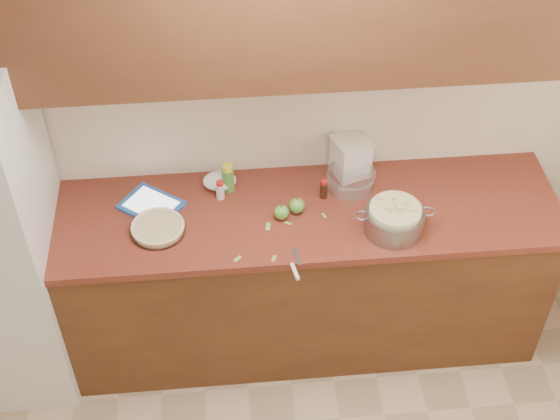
{
  "coord_description": "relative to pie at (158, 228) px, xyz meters",
  "views": [
    {
      "loc": [
        -0.27,
        -1.18,
        3.48
      ],
      "look_at": [
        -0.03,
        1.43,
        0.98
      ],
      "focal_mm": 50.0,
      "sensor_mm": 36.0,
      "label": 1
    }
  ],
  "objects": [
    {
      "name": "counter_run",
      "position": [
        0.6,
        0.08,
        -0.48
      ],
      "size": [
        2.64,
        0.68,
        0.92
      ],
      "color": "#573218",
      "rests_on": "ground"
    },
    {
      "name": "pie",
      "position": [
        0.0,
        0.0,
        0.0
      ],
      "size": [
        0.26,
        0.26,
        0.04
      ],
      "rotation": [
        0.0,
        0.0,
        0.21
      ],
      "color": "silver",
      "rests_on": "counter_run"
    },
    {
      "name": "colander",
      "position": [
        1.08,
        -0.09,
        0.04
      ],
      "size": [
        0.37,
        0.27,
        0.14
      ],
      "rotation": [
        0.0,
        0.0,
        -0.25
      ],
      "color": "gray",
      "rests_on": "counter_run"
    },
    {
      "name": "flour_canister",
      "position": [
        0.94,
        0.33,
        0.08
      ],
      "size": [
        0.22,
        0.22,
        0.21
      ],
      "rotation": [
        0.0,
        0.0,
        0.33
      ],
      "color": "silver",
      "rests_on": "counter_run"
    },
    {
      "name": "tablet",
      "position": [
        -0.04,
        0.17,
        -0.01
      ],
      "size": [
        0.34,
        0.33,
        0.02
      ],
      "rotation": [
        0.0,
        0.0,
        -0.64
      ],
      "color": "#21509F",
      "rests_on": "counter_run"
    },
    {
      "name": "paring_knife",
      "position": [
        0.6,
        -0.3,
        -0.01
      ],
      "size": [
        0.06,
        0.2,
        0.02
      ],
      "rotation": [
        0.0,
        0.0,
        0.19
      ],
      "color": "gray",
      "rests_on": "counter_run"
    },
    {
      "name": "lemon_bottle",
      "position": [
        0.34,
        0.26,
        0.05
      ],
      "size": [
        0.06,
        0.06,
        0.16
      ],
      "rotation": [
        0.0,
        0.0,
        0.12
      ],
      "color": "#4C8C38",
      "rests_on": "counter_run"
    },
    {
      "name": "cinnamon_shaker",
      "position": [
        0.3,
        0.2,
        0.03
      ],
      "size": [
        0.04,
        0.04,
        0.1
      ],
      "rotation": [
        0.0,
        0.0,
        0.2
      ],
      "color": "beige",
      "rests_on": "counter_run"
    },
    {
      "name": "vanilla_bottle",
      "position": [
        0.79,
        0.16,
        0.03
      ],
      "size": [
        0.04,
        0.04,
        0.1
      ],
      "rotation": [
        0.0,
        0.0,
        0.23
      ],
      "color": "black",
      "rests_on": "counter_run"
    },
    {
      "name": "mixing_bowl",
      "position": [
        0.93,
        0.23,
        0.03
      ],
      "size": [
        0.24,
        0.24,
        0.09
      ],
      "rotation": [
        0.0,
        0.0,
        0.16
      ],
      "color": "silver",
      "rests_on": "counter_run"
    },
    {
      "name": "paper_towel",
      "position": [
        0.3,
        0.29,
        0.01
      ],
      "size": [
        0.17,
        0.14,
        0.07
      ],
      "primitive_type": "ellipsoid",
      "rotation": [
        0.0,
        0.0,
        -0.04
      ],
      "color": "white",
      "rests_on": "counter_run"
    },
    {
      "name": "apple_left",
      "position": [
        0.58,
        0.04,
        0.01
      ],
      "size": [
        0.07,
        0.07,
        0.08
      ],
      "color": "#549331",
      "rests_on": "counter_run"
    },
    {
      "name": "apple_center",
      "position": [
        0.65,
        0.07,
        0.02
      ],
      "size": [
        0.08,
        0.08,
        0.09
      ],
      "color": "#549331",
      "rests_on": "counter_run"
    },
    {
      "name": "peel_a",
      "position": [
        0.36,
        -0.21,
        -0.02
      ],
      "size": [
        0.04,
        0.04,
        0.0
      ],
      "primitive_type": "cube",
      "rotation": [
        0.0,
        0.0,
        0.78
      ],
      "color": "#7DAE54",
      "rests_on": "counter_run"
    },
    {
      "name": "peel_b",
      "position": [
        0.52,
        -0.22,
        -0.02
      ],
      "size": [
        0.03,
        0.04,
        0.0
      ],
      "primitive_type": "cube",
      "rotation": [
        0.0,
        0.0,
        -1.93
      ],
      "color": "#7DAE54",
      "rests_on": "counter_run"
    },
    {
      "name": "peel_c",
      "position": [
        0.78,
        0.03,
        -0.02
      ],
      "size": [
        0.02,
        0.04,
        0.0
      ],
      "primitive_type": "cube",
      "rotation": [
        0.0,
        0.0,
        1.9
      ],
      "color": "#7DAE54",
      "rests_on": "counter_run"
    },
    {
      "name": "peel_d",
      "position": [
        0.6,
        -0.01,
        -0.02
      ],
      "size": [
        0.04,
        0.03,
        0.0
      ],
      "primitive_type": "cube",
      "rotation": [
        0.0,
        0.0,
        -0.49
      ],
      "color": "#7DAE54",
      "rests_on": "counter_run"
    },
    {
      "name": "peel_e",
      "position": [
        0.51,
        -0.02,
        -0.02
      ],
      "size": [
        0.03,
        0.05,
        0.0
      ],
      "primitive_type": "cube",
      "rotation": [
        0.0,
        0.0,
        1.39
      ],
      "color": "#7DAE54",
      "rests_on": "counter_run"
    }
  ]
}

